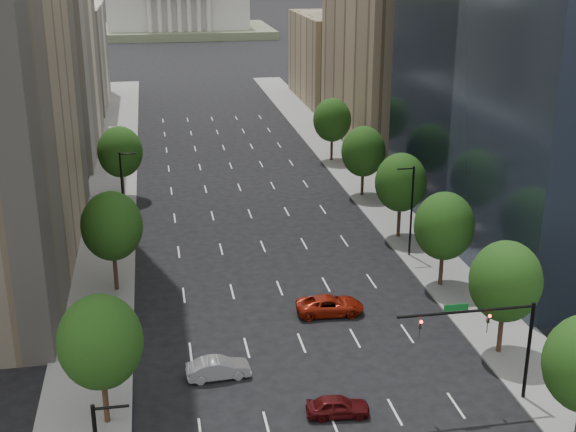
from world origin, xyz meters
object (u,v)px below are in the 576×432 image
capitol (177,8)px  car_silver (218,368)px  car_red_far (330,305)px  car_maroon (338,406)px  traffic_signal (495,332)px

capitol → car_silver: 213.76m
capitol → car_red_far: bearing=-89.1°
capitol → car_red_far: capitol is taller
car_silver → car_maroon: bearing=-133.6°
capitol → car_red_far: size_ratio=10.91×
car_silver → capitol: bearing=-5.5°
car_silver → car_red_far: car_red_far is taller
capitol → car_red_far: 205.49m
capitol → car_silver: (-6.61, -213.51, -7.85)m
traffic_signal → car_silver: (-17.14, 6.20, -4.44)m
car_maroon → car_silver: bearing=55.7°
car_silver → car_red_far: (9.81, 8.20, 0.03)m
car_silver → car_red_far: bearing=-53.8°
capitol → car_silver: size_ratio=13.51×
car_red_far → capitol: bearing=3.5°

